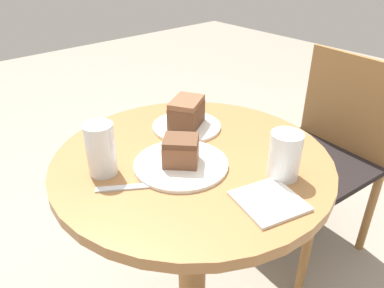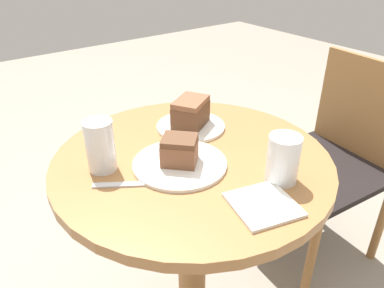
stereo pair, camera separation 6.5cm
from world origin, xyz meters
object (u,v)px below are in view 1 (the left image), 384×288
at_px(chair, 319,153).
at_px(cake_slice_near, 181,151).
at_px(glass_lemonade, 101,151).
at_px(plate_near, 181,164).
at_px(plate_far, 187,126).
at_px(cake_slice_far, 187,113).
at_px(glass_water, 284,157).

xyz_separation_m(chair, cake_slice_near, (0.04, -0.81, 0.34)).
distance_m(chair, glass_lemonade, 1.04).
xyz_separation_m(plate_near, glass_lemonade, (-0.11, -0.17, 0.06)).
distance_m(plate_near, plate_far, 0.22).
height_order(chair, plate_near, chair).
distance_m(plate_near, cake_slice_far, 0.23).
xyz_separation_m(cake_slice_near, glass_water, (0.21, 0.16, 0.01)).
bearing_deg(glass_lemonade, cake_slice_near, 57.41).
bearing_deg(glass_water, glass_lemonade, -133.37).
bearing_deg(chair, glass_lemonade, -88.56).
xyz_separation_m(cake_slice_near, cake_slice_far, (-0.16, 0.15, 0.01)).
bearing_deg(glass_water, cake_slice_near, -141.61).
relative_size(cake_slice_near, cake_slice_far, 0.81).
relative_size(plate_near, plate_far, 1.16).
height_order(cake_slice_far, glass_lemonade, glass_lemonade).
bearing_deg(plate_far, cake_slice_far, 0.00).
bearing_deg(cake_slice_far, plate_far, 0.00).
bearing_deg(cake_slice_far, chair, 79.58).
distance_m(plate_far, glass_lemonade, 0.33).
height_order(plate_far, cake_slice_near, cake_slice_near).
bearing_deg(glass_water, plate_far, -178.73).
relative_size(cake_slice_near, glass_lemonade, 0.86).
height_order(chair, plate_far, chair).
relative_size(plate_near, glass_water, 2.05).
bearing_deg(plate_far, plate_near, -44.28).
relative_size(glass_lemonade, glass_water, 1.12).
height_order(plate_far, cake_slice_far, cake_slice_far).
bearing_deg(plate_far, chair, 79.58).
xyz_separation_m(chair, plate_far, (-0.12, -0.65, 0.30)).
xyz_separation_m(chair, glass_water, (0.24, -0.65, 0.35)).
xyz_separation_m(plate_far, cake_slice_near, (0.16, -0.15, 0.04)).
height_order(chair, cake_slice_far, chair).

